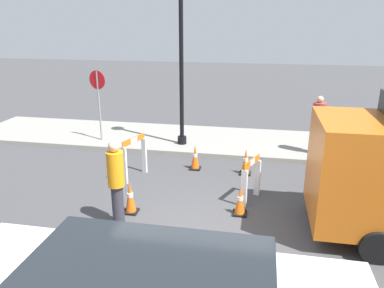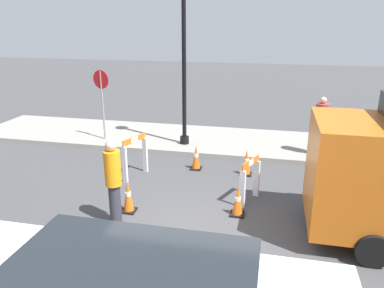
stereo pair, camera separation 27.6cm
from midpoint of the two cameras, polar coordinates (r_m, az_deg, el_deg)
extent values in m
plane|color=#424244|center=(7.20, 0.38, -15.09)|extent=(60.00, 60.00, 0.00)
cube|color=gray|center=(12.55, 5.31, 0.32)|extent=(18.00, 2.96, 0.15)
cylinder|color=black|center=(12.07, -2.18, 0.62)|extent=(0.29, 0.29, 0.24)
cylinder|color=black|center=(11.58, -2.32, 10.91)|extent=(0.13, 0.13, 4.59)
cylinder|color=gray|center=(12.59, -14.56, 5.56)|extent=(0.06, 0.06, 2.26)
cylinder|color=red|center=(12.43, -14.89, 9.42)|extent=(0.59, 0.16, 0.60)
cube|color=white|center=(8.34, 6.99, -6.76)|extent=(0.14, 0.11, 0.88)
cube|color=white|center=(8.92, 9.04, -5.11)|extent=(0.14, 0.11, 0.88)
cube|color=orange|center=(8.43, 8.21, -2.73)|extent=(0.32, 0.71, 0.15)
cube|color=white|center=(8.43, 8.21, -2.73)|extent=(0.12, 0.22, 0.14)
cube|color=white|center=(10.18, -8.06, -1.75)|extent=(0.14, 0.10, 0.96)
cube|color=white|center=(9.59, -11.06, -3.24)|extent=(0.14, 0.10, 0.96)
cube|color=orange|center=(9.70, -9.69, 0.60)|extent=(0.31, 0.85, 0.15)
cube|color=white|center=(9.70, -9.69, 0.60)|extent=(0.11, 0.26, 0.13)
cube|color=black|center=(8.36, -10.21, -10.08)|extent=(0.30, 0.30, 0.04)
cone|color=orange|center=(8.20, -10.36, -7.85)|extent=(0.23, 0.23, 0.69)
cylinder|color=white|center=(8.18, -10.37, -7.63)|extent=(0.13, 0.13, 0.10)
cube|color=black|center=(8.21, 6.30, -10.45)|extent=(0.30, 0.30, 0.04)
cone|color=orange|center=(8.06, 6.38, -8.42)|extent=(0.23, 0.23, 0.61)
cylinder|color=white|center=(8.05, 6.39, -8.22)|extent=(0.13, 0.13, 0.09)
cube|color=black|center=(10.46, -0.28, -3.71)|extent=(0.30, 0.30, 0.04)
cone|color=orange|center=(10.33, -0.28, -1.90)|extent=(0.22, 0.22, 0.67)
cylinder|color=white|center=(10.32, -0.28, -1.72)|extent=(0.13, 0.13, 0.09)
cube|color=black|center=(10.21, 7.33, -4.44)|extent=(0.30, 0.30, 0.04)
cone|color=orange|center=(10.08, 7.41, -2.57)|extent=(0.23, 0.22, 0.68)
cylinder|color=white|center=(10.07, 7.42, -2.39)|extent=(0.13, 0.13, 0.09)
cylinder|color=#33333D|center=(7.80, -12.23, -9.08)|extent=(0.32, 0.32, 0.85)
cylinder|color=orange|center=(7.47, -12.63, -3.75)|extent=(0.45, 0.45, 0.71)
sphere|color=#DBAD89|center=(7.31, -12.89, -0.35)|extent=(0.31, 0.31, 0.23)
cylinder|color=#33333D|center=(11.67, 17.71, 0.63)|extent=(0.36, 0.36, 0.84)
cylinder|color=#A33D3D|center=(11.47, 18.09, 4.30)|extent=(0.50, 0.50, 0.70)
sphere|color=#DBAD89|center=(11.37, 18.31, 6.47)|extent=(0.25, 0.25, 0.19)
cylinder|color=black|center=(8.89, 22.45, -7.45)|extent=(0.60, 0.18, 0.60)
cylinder|color=black|center=(7.25, 25.33, -14.02)|extent=(0.60, 0.18, 0.60)
camera|label=1|loc=(0.14, -90.84, -0.28)|focal=35.00mm
camera|label=2|loc=(0.14, 89.16, 0.28)|focal=35.00mm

